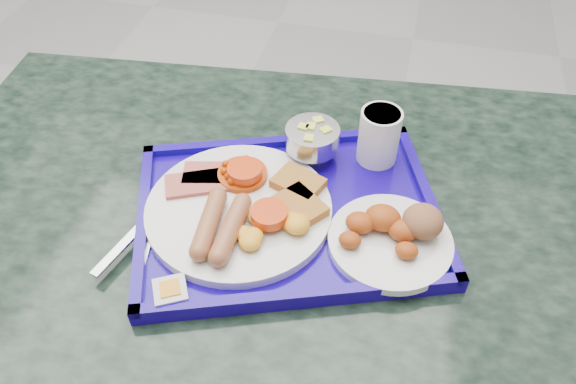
# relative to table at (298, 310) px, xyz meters

# --- Properties ---
(floor) EXTENTS (6.00, 6.00, 0.00)m
(floor) POSITION_rel_table_xyz_m (-0.55, 0.62, -0.57)
(floor) COLOR gray
(floor) RESTS_ON ground
(table) EXTENTS (1.31, 0.94, 0.77)m
(table) POSITION_rel_table_xyz_m (0.00, 0.00, 0.00)
(table) COLOR slate
(table) RESTS_ON floor
(tray) EXTENTS (0.52, 0.45, 0.03)m
(tray) POSITION_rel_table_xyz_m (-0.02, 0.03, 0.21)
(tray) COLOR #16038F
(tray) RESTS_ON table
(main_plate) EXTENTS (0.27, 0.27, 0.04)m
(main_plate) POSITION_rel_table_xyz_m (-0.09, 0.01, 0.23)
(main_plate) COLOR silver
(main_plate) RESTS_ON tray
(bread_plate) EXTENTS (0.17, 0.17, 0.06)m
(bread_plate) POSITION_rel_table_xyz_m (0.13, 0.01, 0.23)
(bread_plate) COLOR silver
(bread_plate) RESTS_ON tray
(fruit_bowl) EXTENTS (0.09, 0.09, 0.06)m
(fruit_bowl) POSITION_rel_table_xyz_m (-0.02, 0.15, 0.25)
(fruit_bowl) COLOR #A9A9AB
(fruit_bowl) RESTS_ON tray
(juice_cup) EXTENTS (0.06, 0.06, 0.09)m
(juice_cup) POSITION_rel_table_xyz_m (0.09, 0.18, 0.26)
(juice_cup) COLOR white
(juice_cup) RESTS_ON tray
(spoon) EXTENTS (0.05, 0.17, 0.01)m
(spoon) POSITION_rel_table_xyz_m (-0.19, 0.00, 0.22)
(spoon) COLOR #A9A9AB
(spoon) RESTS_ON tray
(knife) EXTENTS (0.06, 0.19, 0.00)m
(knife) POSITION_rel_table_xyz_m (-0.22, -0.06, 0.21)
(knife) COLOR #A9A9AB
(knife) RESTS_ON tray
(jam_packet) EXTENTS (0.06, 0.06, 0.02)m
(jam_packet) POSITION_rel_table_xyz_m (-0.13, -0.15, 0.22)
(jam_packet) COLOR silver
(jam_packet) RESTS_ON tray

